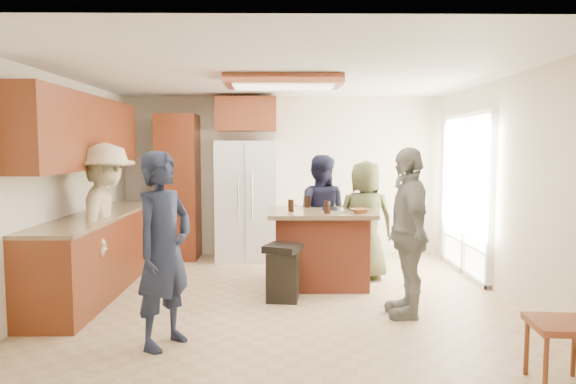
{
  "coord_description": "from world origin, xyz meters",
  "views": [
    {
      "loc": [
        -0.02,
        -5.63,
        1.71
      ],
      "look_at": [
        0.06,
        0.74,
        1.15
      ],
      "focal_mm": 32.0,
      "sensor_mm": 36.0,
      "label": 1
    }
  ],
  "objects_px": {
    "person_behind_right": "(365,220)",
    "person_counter": "(107,220)",
    "trash_bin": "(283,272)",
    "refrigerator": "(247,201)",
    "person_behind_left": "(319,215)",
    "kitchen_island": "(320,247)",
    "person_front_left": "(164,250)",
    "spindle_chair": "(565,324)",
    "person_side_right": "(408,232)"
  },
  "relations": [
    {
      "from": "person_behind_right",
      "to": "person_counter",
      "type": "height_order",
      "value": "person_counter"
    },
    {
      "from": "trash_bin",
      "to": "refrigerator",
      "type": "bearing_deg",
      "value": 104.21
    },
    {
      "from": "person_behind_left",
      "to": "kitchen_island",
      "type": "distance_m",
      "value": 0.65
    },
    {
      "from": "person_front_left",
      "to": "spindle_chair",
      "type": "bearing_deg",
      "value": -75.6
    },
    {
      "from": "person_behind_left",
      "to": "trash_bin",
      "type": "xyz_separation_m",
      "value": [
        -0.5,
        -1.21,
        -0.48
      ]
    },
    {
      "from": "person_behind_right",
      "to": "kitchen_island",
      "type": "distance_m",
      "value": 0.72
    },
    {
      "from": "person_side_right",
      "to": "kitchen_island",
      "type": "bearing_deg",
      "value": -144.58
    },
    {
      "from": "refrigerator",
      "to": "person_front_left",
      "type": "bearing_deg",
      "value": -97.86
    },
    {
      "from": "person_counter",
      "to": "refrigerator",
      "type": "xyz_separation_m",
      "value": [
        1.47,
        1.92,
        0.02
      ]
    },
    {
      "from": "person_behind_right",
      "to": "trash_bin",
      "type": "relative_size",
      "value": 2.44
    },
    {
      "from": "person_behind_left",
      "to": "person_side_right",
      "type": "relative_size",
      "value": 0.94
    },
    {
      "from": "refrigerator",
      "to": "person_behind_left",
      "type": "bearing_deg",
      "value": -41.65
    },
    {
      "from": "person_side_right",
      "to": "trash_bin",
      "type": "bearing_deg",
      "value": -110.89
    },
    {
      "from": "person_counter",
      "to": "trash_bin",
      "type": "distance_m",
      "value": 2.1
    },
    {
      "from": "person_behind_left",
      "to": "kitchen_island",
      "type": "bearing_deg",
      "value": 100.59
    },
    {
      "from": "person_behind_left",
      "to": "person_counter",
      "type": "bearing_deg",
      "value": 35.2
    },
    {
      "from": "person_side_right",
      "to": "kitchen_island",
      "type": "relative_size",
      "value": 1.33
    },
    {
      "from": "person_front_left",
      "to": "person_behind_right",
      "type": "distance_m",
      "value": 3.04
    },
    {
      "from": "person_behind_left",
      "to": "person_behind_right",
      "type": "xyz_separation_m",
      "value": [
        0.57,
        -0.29,
        -0.03
      ]
    },
    {
      "from": "person_front_left",
      "to": "person_behind_left",
      "type": "relative_size",
      "value": 1.04
    },
    {
      "from": "refrigerator",
      "to": "kitchen_island",
      "type": "xyz_separation_m",
      "value": [
        1.01,
        -1.48,
        -0.43
      ]
    },
    {
      "from": "person_behind_right",
      "to": "spindle_chair",
      "type": "distance_m",
      "value": 3.18
    },
    {
      "from": "person_side_right",
      "to": "person_counter",
      "type": "bearing_deg",
      "value": -101.22
    },
    {
      "from": "trash_bin",
      "to": "person_behind_left",
      "type": "bearing_deg",
      "value": 67.79
    },
    {
      "from": "spindle_chair",
      "to": "person_front_left",
      "type": "bearing_deg",
      "value": 165.13
    },
    {
      "from": "person_counter",
      "to": "trash_bin",
      "type": "xyz_separation_m",
      "value": [
        2.01,
        -0.22,
        -0.56
      ]
    },
    {
      "from": "person_front_left",
      "to": "trash_bin",
      "type": "distance_m",
      "value": 1.72
    },
    {
      "from": "person_front_left",
      "to": "person_behind_left",
      "type": "xyz_separation_m",
      "value": [
        1.51,
        2.51,
        -0.03
      ]
    },
    {
      "from": "person_front_left",
      "to": "kitchen_island",
      "type": "bearing_deg",
      "value": -7.92
    },
    {
      "from": "person_behind_left",
      "to": "person_counter",
      "type": "height_order",
      "value": "person_counter"
    },
    {
      "from": "person_front_left",
      "to": "kitchen_island",
      "type": "height_order",
      "value": "person_front_left"
    },
    {
      "from": "person_behind_left",
      "to": "person_counter",
      "type": "relative_size",
      "value": 0.92
    },
    {
      "from": "kitchen_island",
      "to": "spindle_chair",
      "type": "xyz_separation_m",
      "value": [
        1.53,
        -2.75,
        -0.02
      ]
    },
    {
      "from": "refrigerator",
      "to": "kitchen_island",
      "type": "height_order",
      "value": "refrigerator"
    },
    {
      "from": "person_behind_left",
      "to": "kitchen_island",
      "type": "relative_size",
      "value": 1.25
    },
    {
      "from": "person_side_right",
      "to": "refrigerator",
      "type": "distance_m",
      "value": 3.21
    },
    {
      "from": "refrigerator",
      "to": "person_behind_right",
      "type": "bearing_deg",
      "value": -37.04
    },
    {
      "from": "person_behind_left",
      "to": "trash_bin",
      "type": "bearing_deg",
      "value": 81.27
    },
    {
      "from": "refrigerator",
      "to": "person_counter",
      "type": "bearing_deg",
      "value": -127.43
    },
    {
      "from": "person_behind_left",
      "to": "refrigerator",
      "type": "height_order",
      "value": "refrigerator"
    },
    {
      "from": "trash_bin",
      "to": "spindle_chair",
      "type": "height_order",
      "value": "spindle_chair"
    },
    {
      "from": "refrigerator",
      "to": "kitchen_island",
      "type": "relative_size",
      "value": 1.41
    },
    {
      "from": "person_behind_right",
      "to": "kitchen_island",
      "type": "xyz_separation_m",
      "value": [
        -0.6,
        -0.27,
        -0.29
      ]
    },
    {
      "from": "person_front_left",
      "to": "kitchen_island",
      "type": "xyz_separation_m",
      "value": [
        1.48,
        1.95,
        -0.36
      ]
    },
    {
      "from": "person_front_left",
      "to": "person_side_right",
      "type": "bearing_deg",
      "value": -41.81
    },
    {
      "from": "person_counter",
      "to": "refrigerator",
      "type": "bearing_deg",
      "value": -45.21
    },
    {
      "from": "person_behind_right",
      "to": "person_side_right",
      "type": "xyz_separation_m",
      "value": [
        0.2,
        -1.44,
        0.09
      ]
    },
    {
      "from": "person_behind_right",
      "to": "person_behind_left",
      "type": "bearing_deg",
      "value": -30.27
    },
    {
      "from": "person_front_left",
      "to": "spindle_chair",
      "type": "xyz_separation_m",
      "value": [
        3.01,
        -0.8,
        -0.38
      ]
    },
    {
      "from": "person_counter",
      "to": "person_behind_left",
      "type": "bearing_deg",
      "value": -76.05
    }
  ]
}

